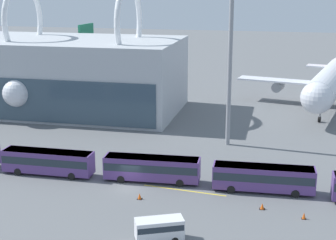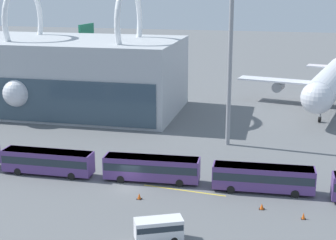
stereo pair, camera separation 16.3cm
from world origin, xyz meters
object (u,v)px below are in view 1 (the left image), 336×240
Objects in this scene: airliner_at_gate_near at (59,79)px; floodlight_mast at (231,41)px; traffic_cone_0 at (304,216)px; traffic_cone_1 at (140,196)px; shuttle_bus_1 at (48,161)px; service_van_foreground at (159,228)px; traffic_cone_2 at (262,206)px; shuttle_bus_2 at (152,167)px; airliner_at_gate_far at (331,81)px; shuttle_bus_3 at (263,177)px.

floodlight_mast is at bearing 68.43° from airliner_at_gate_near.
traffic_cone_1 is (-19.23, 1.19, -0.01)m from traffic_cone_0.
shuttle_bus_1 is at bearing -140.12° from floodlight_mast.
shuttle_bus_1 is at bearing 28.01° from airliner_at_gate_near.
service_van_foreground reaches higher than traffic_cone_2.
airliner_at_gate_near reaches higher than traffic_cone_1.
service_van_foreground is (34.63, -53.31, -4.27)m from airliner_at_gate_near.
shuttle_bus_1 reaches higher than service_van_foreground.
shuttle_bus_2 is 17.88× the size of traffic_cone_2.
airliner_at_gate_far is at bearing 105.59° from airliner_at_gate_near.
traffic_cone_0 is at bearing -11.20° from shuttle_bus_1.
floodlight_mast reaches higher than shuttle_bus_1.
traffic_cone_0 is at bearing 5.21° from airliner_at_gate_far.
service_van_foreground is 16.72m from traffic_cone_0.
shuttle_bus_2 is 16.52× the size of traffic_cone_1.
service_van_foreground is at bearing -134.77° from traffic_cone_2.
shuttle_bus_1 is 0.99× the size of shuttle_bus_3.
airliner_at_gate_far is 3.13× the size of shuttle_bus_3.
shuttle_bus_1 reaches higher than traffic_cone_0.
airliner_at_gate_near is 2.76× the size of shuttle_bus_1.
airliner_at_gate_far reaches higher than service_van_foreground.
airliner_at_gate_far is 54.92m from traffic_cone_0.
traffic_cone_0 is (33.60, -6.47, -1.56)m from shuttle_bus_1.
airliner_at_gate_near is 56.39m from airliner_at_gate_far.
service_van_foreground reaches higher than traffic_cone_0.
shuttle_bus_3 is at bearing 0.44° from shuttle_bus_1.
traffic_cone_2 is (28.97, -4.91, -1.60)m from shuttle_bus_1.
service_van_foreground is at bearing -95.44° from floodlight_mast.
shuttle_bus_1 is 24.21m from service_van_foreground.
shuttle_bus_2 reaches higher than traffic_cone_1.
shuttle_bus_3 reaches higher than traffic_cone_1.
shuttle_bus_2 is (29.89, -37.87, -3.72)m from airliner_at_gate_near.
airliner_at_gate_near is 48.38m from shuttle_bus_2.
airliner_at_gate_far is 62.53m from shuttle_bus_1.
service_van_foreground is 36.92m from floodlight_mast.
service_van_foreground is (-9.66, -15.19, -0.55)m from shuttle_bus_3.
floodlight_mast is at bearing 63.12° from shuttle_bus_2.
shuttle_bus_3 is 17.85× the size of traffic_cone_2.
floodlight_mast is at bearing 105.73° from traffic_cone_2.
airliner_at_gate_near is 0.87× the size of airliner_at_gate_far.
airliner_at_gate_near is 41.66m from shuttle_bus_1.
shuttle_bus_1 is 0.42× the size of floodlight_mast.
shuttle_bus_3 is 15.58m from traffic_cone_1.
shuttle_bus_2 is 16.24× the size of traffic_cone_0.
airliner_at_gate_far reaches higher than shuttle_bus_1.
traffic_cone_0 reaches higher than traffic_cone_1.
shuttle_bus_3 is 5.52m from traffic_cone_2.
airliner_at_gate_far is 53.87m from shuttle_bus_2.
floodlight_mast is 41.83× the size of traffic_cone_2.
traffic_cone_1 is (-25.76, -53.07, -5.39)m from airliner_at_gate_far.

